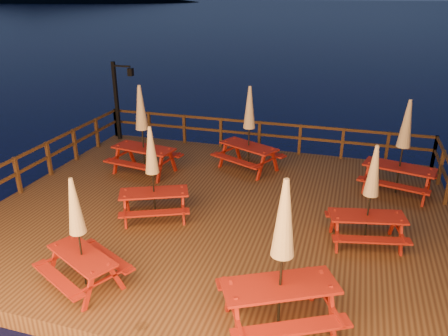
# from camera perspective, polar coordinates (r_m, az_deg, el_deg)

# --- Properties ---
(ground) EXTENTS (500.00, 500.00, 0.00)m
(ground) POSITION_cam_1_polar(r_m,az_deg,el_deg) (11.98, -0.56, -7.08)
(ground) COLOR black
(ground) RESTS_ON ground
(deck) EXTENTS (12.00, 10.00, 0.40)m
(deck) POSITION_cam_1_polar(r_m,az_deg,el_deg) (11.89, -0.56, -6.24)
(deck) COLOR #452816
(deck) RESTS_ON ground
(deck_piles) EXTENTS (11.44, 9.44, 1.40)m
(deck_piles) POSITION_cam_1_polar(r_m,az_deg,el_deg) (12.13, -0.55, -8.31)
(deck_piles) COLOR #362311
(deck_piles) RESTS_ON ground
(railing) EXTENTS (11.80, 9.75, 1.10)m
(railing) POSITION_cam_1_polar(r_m,az_deg,el_deg) (13.03, 1.75, 1.09)
(railing) COLOR #362311
(railing) RESTS_ON deck
(lamp_post) EXTENTS (0.85, 0.18, 3.00)m
(lamp_post) POSITION_cam_1_polar(r_m,az_deg,el_deg) (17.22, -13.48, 9.38)
(lamp_post) COLOR black
(lamp_post) RESTS_ON deck
(picnic_table_0) EXTENTS (2.15, 1.99, 2.46)m
(picnic_table_0) POSITION_cam_1_polar(r_m,az_deg,el_deg) (10.97, -9.33, -0.53)
(picnic_table_0) COLOR maroon
(picnic_table_0) RESTS_ON deck
(picnic_table_1) EXTENTS (2.49, 2.34, 2.81)m
(picnic_table_1) POSITION_cam_1_polar(r_m,az_deg,el_deg) (7.37, 7.60, -11.05)
(picnic_table_1) COLOR maroon
(picnic_table_1) RESTS_ON deck
(picnic_table_2) EXTENTS (2.41, 2.25, 2.74)m
(picnic_table_2) POSITION_cam_1_polar(r_m,az_deg,el_deg) (13.90, 3.30, 5.31)
(picnic_table_2) COLOR maroon
(picnic_table_2) RESTS_ON deck
(picnic_table_3) EXTENTS (2.20, 1.91, 2.82)m
(picnic_table_3) POSITION_cam_1_polar(r_m,az_deg,el_deg) (13.84, -10.65, 5.08)
(picnic_table_3) COLOR maroon
(picnic_table_3) RESTS_ON deck
(picnic_table_4) EXTENTS (1.94, 1.72, 2.42)m
(picnic_table_4) POSITION_cam_1_polar(r_m,az_deg,el_deg) (10.26, 18.59, -3.28)
(picnic_table_4) COLOR maroon
(picnic_table_4) RESTS_ON deck
(picnic_table_5) EXTENTS (2.05, 1.92, 2.32)m
(picnic_table_5) POSITION_cam_1_polar(r_m,az_deg,el_deg) (8.84, -18.50, -7.91)
(picnic_table_5) COLOR maroon
(picnic_table_5) RESTS_ON deck
(picnic_table_6) EXTENTS (2.26, 2.02, 2.75)m
(picnic_table_6) POSITION_cam_1_polar(r_m,az_deg,el_deg) (13.14, 22.34, 2.65)
(picnic_table_6) COLOR maroon
(picnic_table_6) RESTS_ON deck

